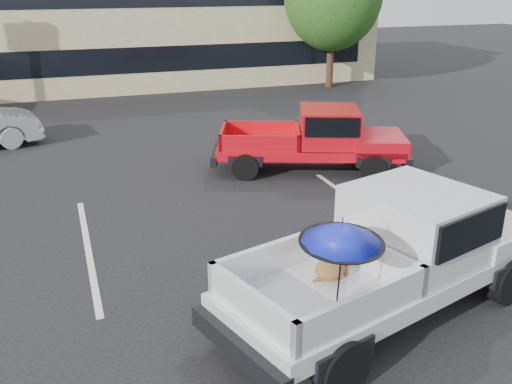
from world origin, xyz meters
TOP-DOWN VIEW (x-y plane):
  - ground at (0.00, 0.00)m, footprint 90.00×90.00m
  - stripe_left at (-3.00, 2.00)m, footprint 0.12×5.00m
  - stripe_right at (3.00, 2.00)m, footprint 0.12×5.00m
  - motel_building at (2.00, 20.99)m, footprint 20.40×8.40m
  - silver_pickup at (1.47, -1.67)m, footprint 6.01×3.53m
  - red_pickup at (3.25, 4.85)m, footprint 5.39×3.48m

SIDE VIEW (x-z plane):
  - ground at x=0.00m, z-range 0.00..0.00m
  - stripe_left at x=-3.00m, z-range 0.00..0.01m
  - stripe_right at x=3.00m, z-range 0.00..0.01m
  - red_pickup at x=3.25m, z-range 0.08..1.76m
  - silver_pickup at x=1.47m, z-range 0.02..2.08m
  - motel_building at x=2.00m, z-range 0.06..6.36m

